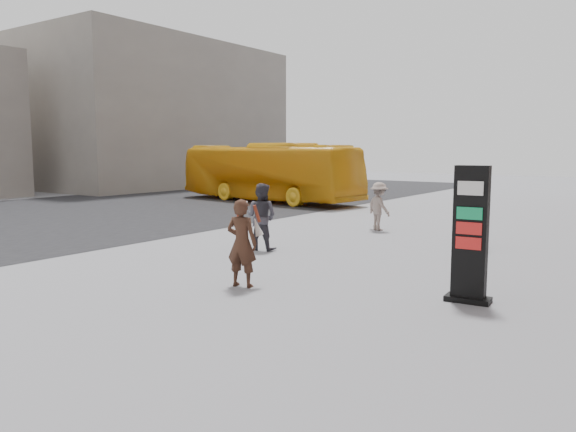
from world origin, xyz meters
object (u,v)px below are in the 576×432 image
Objects in this scene: info_pylon at (470,235)px; pedestrian_a at (261,217)px; bus at (268,172)px; pedestrian_b at (379,206)px; pedestrian_c at (478,215)px; woman at (242,242)px.

pedestrian_a is (-6.04, 1.93, -0.30)m from info_pylon.
pedestrian_a is at bearing -136.10° from bus.
pedestrian_b is 0.89× the size of pedestrian_c.
bus is at bearing -66.47° from woman.
pedestrian_a is 5.78m from pedestrian_c.
pedestrian_c is at bearing -121.34° from woman.
bus is (-10.26, 14.38, 0.59)m from woman.
pedestrian_c is (-1.49, 5.49, -0.30)m from info_pylon.
info_pylon is 1.51× the size of pedestrian_b.
pedestrian_b is at bearing -116.01° from bus.
bus is 10.90m from pedestrian_b.
woman is 0.96× the size of pedestrian_c.
bus is 13.72m from pedestrian_a.
pedestrian_b is (-1.19, 8.37, -0.09)m from woman.
info_pylon reaches higher than pedestrian_b.
woman is 0.97× the size of pedestrian_a.
pedestrian_a is 0.99× the size of pedestrian_c.
info_pylon is at bearing -172.11° from woman.
pedestrian_a reaches higher than pedestrian_b.
pedestrian_a is 5.11m from pedestrian_b.
info_pylon is 1.34× the size of pedestrian_c.
pedestrian_c is at bearing -150.30° from pedestrian_a.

